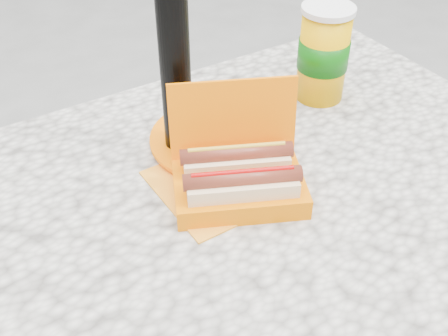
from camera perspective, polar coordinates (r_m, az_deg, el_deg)
picnic_table at (r=0.97m, az=0.35°, el=-8.18°), size 1.20×0.80×0.75m
hotdog_box at (r=0.88m, az=1.50°, el=-0.87°), size 0.25×0.22×0.17m
fries_plate at (r=1.00m, az=-0.54°, el=2.84°), size 0.29×0.32×0.05m
soda_cup at (r=1.12m, az=10.06°, el=11.39°), size 0.10×0.10×0.19m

